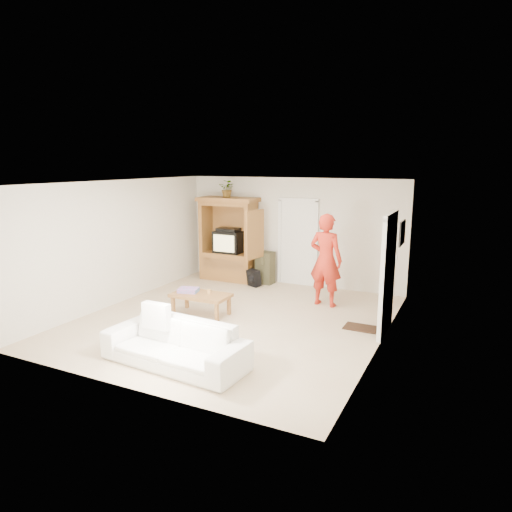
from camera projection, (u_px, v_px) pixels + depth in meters
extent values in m
plane|color=tan|center=(234.00, 320.00, 8.74)|extent=(6.00, 6.00, 0.00)
plane|color=white|center=(233.00, 182.00, 8.21)|extent=(6.00, 6.00, 0.00)
plane|color=silver|center=(293.00, 232.00, 11.12)|extent=(5.50, 0.00, 5.50)
plane|color=silver|center=(121.00, 294.00, 5.83)|extent=(5.50, 0.00, 5.50)
plane|color=silver|center=(120.00, 242.00, 9.65)|extent=(0.00, 6.00, 6.00)
plane|color=silver|center=(384.00, 268.00, 7.30)|extent=(0.00, 6.00, 6.00)
cube|color=#9C6430|center=(229.00, 266.00, 11.69)|extent=(1.40, 0.60, 0.70)
cube|color=#9C6430|center=(206.00, 228.00, 11.77)|extent=(0.10, 0.60, 1.20)
cube|color=#9C6430|center=(251.00, 231.00, 11.22)|extent=(0.10, 0.60, 1.20)
cube|color=#9C6430|center=(233.00, 228.00, 11.73)|extent=(1.40, 0.06, 1.20)
cube|color=#9C6430|center=(228.00, 203.00, 11.36)|extent=(1.40, 0.60, 0.10)
cube|color=#9C6430|center=(228.00, 199.00, 11.34)|extent=(1.52, 0.68, 0.10)
cube|color=#9C6430|center=(255.00, 234.00, 10.66)|extent=(0.16, 0.67, 1.15)
cube|color=black|center=(229.00, 242.00, 11.59)|extent=(0.70, 0.52, 0.55)
cube|color=tan|center=(224.00, 243.00, 11.35)|extent=(0.58, 0.02, 0.42)
cube|color=black|center=(228.00, 230.00, 11.50)|extent=(0.55, 0.35, 0.08)
cube|color=brown|center=(223.00, 264.00, 11.42)|extent=(1.19, 0.03, 0.25)
cube|color=white|center=(298.00, 243.00, 11.08)|extent=(0.85, 0.05, 2.04)
cube|color=black|center=(388.00, 276.00, 7.89)|extent=(0.05, 0.90, 2.04)
cube|color=black|center=(402.00, 233.00, 8.92)|extent=(0.03, 0.60, 0.48)
cube|color=#382316|center=(361.00, 328.00, 8.28)|extent=(0.60, 0.40, 0.02)
imported|color=#4C7238|center=(227.00, 189.00, 11.27)|extent=(0.40, 0.35, 0.43)
imported|color=red|center=(326.00, 260.00, 9.44)|extent=(0.76, 0.55, 1.94)
imported|color=white|center=(175.00, 344.00, 6.74)|extent=(2.28, 1.03, 0.65)
cube|color=brown|center=(201.00, 295.00, 8.95)|extent=(1.14, 0.63, 0.06)
cube|color=brown|center=(173.00, 306.00, 8.99)|extent=(0.06, 0.06, 0.36)
cube|color=brown|center=(187.00, 299.00, 9.41)|extent=(0.06, 0.06, 0.36)
cube|color=brown|center=(217.00, 313.00, 8.58)|extent=(0.06, 0.06, 0.36)
cube|color=brown|center=(229.00, 306.00, 9.00)|extent=(0.06, 0.06, 0.36)
cube|color=#F250B6|center=(188.00, 290.00, 9.06)|extent=(0.44, 0.37, 0.08)
cylinder|color=tan|center=(209.00, 292.00, 8.91)|extent=(0.08, 0.08, 0.10)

